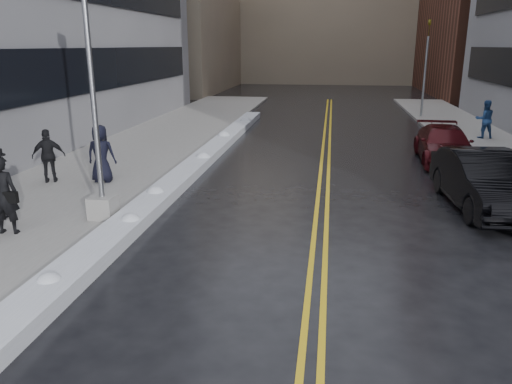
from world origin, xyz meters
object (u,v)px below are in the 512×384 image
at_px(car_maroon, 444,145).
at_px(traffic_signal, 426,65).
at_px(pedestrian_east, 485,119).
at_px(car_black, 484,181).
at_px(pedestrian_d, 49,156).
at_px(pedestrian_fedora, 4,195).
at_px(lamppost, 96,130).
at_px(pedestrian_c, 101,154).
at_px(fire_hydrant, 496,155).

bearing_deg(car_maroon, traffic_signal, 86.87).
xyz_separation_m(pedestrian_east, car_maroon, (-2.95, -5.21, -0.37)).
bearing_deg(car_maroon, pedestrian_east, 62.72).
xyz_separation_m(car_black, car_maroon, (0.16, 6.19, -0.12)).
bearing_deg(pedestrian_d, pedestrian_east, -171.05).
height_order(pedestrian_fedora, car_black, pedestrian_fedora).
bearing_deg(pedestrian_fedora, pedestrian_east, -141.97).
relative_size(pedestrian_d, car_black, 0.35).
relative_size(pedestrian_east, car_black, 0.37).
bearing_deg(pedestrian_d, traffic_signal, -153.00).
relative_size(lamppost, car_black, 1.49).
distance_m(traffic_signal, pedestrian_east, 8.32).
bearing_deg(pedestrian_fedora, traffic_signal, -127.65).
distance_m(lamppost, pedestrian_d, 4.88).
distance_m(pedestrian_c, pedestrian_east, 18.56).
xyz_separation_m(pedestrian_east, car_black, (-3.11, -11.40, -0.24)).
distance_m(pedestrian_fedora, pedestrian_east, 21.90).
bearing_deg(pedestrian_c, car_black, 172.35).
distance_m(fire_hydrant, car_maroon, 1.99).
xyz_separation_m(pedestrian_c, car_maroon, (12.22, 5.49, -0.40)).
height_order(fire_hydrant, pedestrian_d, pedestrian_d).
bearing_deg(fire_hydrant, pedestrian_east, 78.80).
xyz_separation_m(fire_hydrant, pedestrian_east, (1.23, 6.19, 0.54)).
distance_m(lamppost, pedestrian_c, 4.12).
xyz_separation_m(traffic_signal, pedestrian_fedora, (-13.63, -23.42, -2.28)).
relative_size(fire_hydrant, car_maroon, 0.15).
distance_m(fire_hydrant, pedestrian_c, 14.66).
height_order(pedestrian_d, car_black, pedestrian_d).
distance_m(pedestrian_c, car_black, 12.08).
bearing_deg(traffic_signal, pedestrian_fedora, -120.21).
xyz_separation_m(lamppost, car_maroon, (10.58, 8.99, -1.81)).
xyz_separation_m(fire_hydrant, pedestrian_fedora, (-14.13, -9.42, 0.58)).
height_order(lamppost, pedestrian_c, lamppost).
height_order(lamppost, car_maroon, lamppost).
bearing_deg(pedestrian_d, car_maroon, 178.42).
bearing_deg(pedestrian_d, pedestrian_fedora, 84.20).
height_order(pedestrian_c, pedestrian_east, pedestrian_c).
distance_m(pedestrian_d, car_black, 13.79).
bearing_deg(traffic_signal, car_black, -94.12).
bearing_deg(pedestrian_east, pedestrian_fedora, 39.32).
xyz_separation_m(traffic_signal, car_black, (-1.38, -19.21, -2.56)).
bearing_deg(traffic_signal, fire_hydrant, -87.95).
relative_size(pedestrian_c, pedestrian_d, 1.07).
bearing_deg(lamppost, pedestrian_c, 115.08).
bearing_deg(car_black, pedestrian_east, 70.28).
distance_m(lamppost, pedestrian_fedora, 2.71).
bearing_deg(pedestrian_fedora, car_black, -168.47).
bearing_deg(pedestrian_d, pedestrian_c, 165.67).
relative_size(pedestrian_c, car_maroon, 0.39).
bearing_deg(pedestrian_fedora, fire_hydrant, -153.76).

